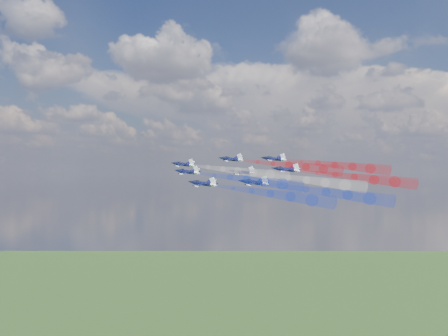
% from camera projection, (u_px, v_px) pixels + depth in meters
% --- Properties ---
extents(jet_lead, '(13.66, 12.08, 6.15)m').
position_uv_depth(jet_lead, '(183.00, 164.00, 192.91)').
color(jet_lead, black).
extents(trail_lead, '(38.94, 13.02, 8.58)m').
position_uv_depth(trail_lead, '(238.00, 171.00, 178.38)').
color(trail_lead, white).
extents(jet_inner_left, '(13.66, 12.08, 6.15)m').
position_uv_depth(jet_inner_left, '(188.00, 172.00, 179.66)').
color(jet_inner_left, black).
extents(trail_inner_left, '(38.94, 13.02, 8.58)m').
position_uv_depth(trail_inner_left, '(247.00, 180.00, 165.14)').
color(trail_inner_left, blue).
extents(jet_inner_right, '(13.66, 12.08, 6.15)m').
position_uv_depth(jet_inner_right, '(231.00, 159.00, 194.89)').
color(jet_inner_right, black).
extents(trail_inner_right, '(38.94, 13.02, 8.58)m').
position_uv_depth(trail_inner_right, '(289.00, 165.00, 180.36)').
color(trail_inner_right, red).
extents(jet_outer_left, '(13.66, 12.08, 6.15)m').
position_uv_depth(jet_outer_left, '(203.00, 184.00, 161.97)').
color(jet_outer_left, black).
extents(trail_outer_left, '(38.94, 13.02, 8.58)m').
position_uv_depth(trail_outer_left, '(271.00, 193.00, 147.44)').
color(trail_outer_left, blue).
extents(jet_center_third, '(13.66, 12.08, 6.15)m').
position_uv_depth(jet_center_third, '(242.00, 172.00, 179.13)').
color(jet_center_third, black).
extents(trail_center_third, '(38.94, 13.02, 8.58)m').
position_uv_depth(trail_center_third, '(306.00, 180.00, 164.61)').
color(trail_center_third, white).
extents(jet_outer_right, '(13.66, 12.08, 6.15)m').
position_uv_depth(jet_outer_right, '(274.00, 159.00, 196.34)').
color(jet_outer_right, black).
extents(trail_outer_right, '(38.94, 13.02, 8.58)m').
position_uv_depth(trail_outer_right, '(335.00, 165.00, 181.82)').
color(trail_outer_right, red).
extents(jet_rear_left, '(13.66, 12.08, 6.15)m').
position_uv_depth(jet_rear_left, '(254.00, 182.00, 163.37)').
color(jet_rear_left, black).
extents(trail_rear_left, '(38.94, 13.02, 8.58)m').
position_uv_depth(trail_rear_left, '(326.00, 192.00, 148.85)').
color(trail_rear_left, blue).
extents(jet_rear_right, '(13.66, 12.08, 6.15)m').
position_uv_depth(jet_rear_right, '(286.00, 169.00, 179.58)').
color(jet_rear_right, black).
extents(trail_rear_right, '(38.94, 13.02, 8.58)m').
position_uv_depth(trail_rear_right, '(354.00, 177.00, 165.05)').
color(trail_rear_right, red).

